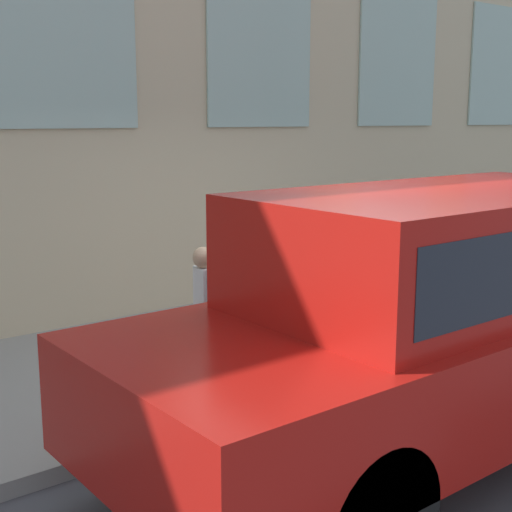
{
  "coord_description": "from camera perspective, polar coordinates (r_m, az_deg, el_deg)",
  "views": [
    {
      "loc": [
        -4.17,
        4.4,
        2.34
      ],
      "look_at": [
        0.6,
        0.65,
        1.18
      ],
      "focal_mm": 50.0,
      "sensor_mm": 36.0,
      "label": 1
    }
  ],
  "objects": [
    {
      "name": "ground_plane",
      "position": [
        6.49,
        7.9,
        -10.37
      ],
      "size": [
        80.0,
        80.0,
        0.0
      ],
      "primitive_type": "plane",
      "color": "#47474C"
    },
    {
      "name": "sidewalk",
      "position": [
        7.51,
        -0.3,
        -6.79
      ],
      "size": [
        2.97,
        60.0,
        0.12
      ],
      "color": "gray",
      "rests_on": "ground_plane"
    },
    {
      "name": "building_facade",
      "position": [
        8.6,
        -7.41,
        19.06
      ],
      "size": [
        0.33,
        40.0,
        7.14
      ],
      "color": "#C6B793",
      "rests_on": "ground_plane"
    },
    {
      "name": "fire_hydrant",
      "position": [
        6.45,
        4.04,
        -5.95
      ],
      "size": [
        0.28,
        0.41,
        0.7
      ],
      "color": "gold",
      "rests_on": "sidewalk"
    },
    {
      "name": "person",
      "position": [
        6.18,
        -4.2,
        -3.46
      ],
      "size": [
        0.28,
        0.18,
        1.15
      ],
      "rotation": [
        0.0,
        0.0,
        2.13
      ],
      "color": "#998466",
      "rests_on": "sidewalk"
    },
    {
      "name": "parked_truck_red_near",
      "position": [
        5.26,
        15.42,
        -3.45
      ],
      "size": [
        1.85,
        5.23,
        1.87
      ],
      "color": "black",
      "rests_on": "ground_plane"
    }
  ]
}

